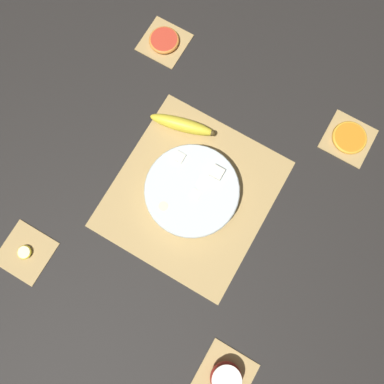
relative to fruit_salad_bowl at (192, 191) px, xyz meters
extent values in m
plane|color=black|center=(0.00, 0.00, -0.04)|extent=(6.00, 6.00, 0.00)
cube|color=tan|center=(0.00, 0.00, -0.03)|extent=(0.43, 0.40, 0.01)
cube|color=brown|center=(-0.14, 0.00, -0.03)|extent=(0.01, 0.39, 0.00)
cube|color=brown|center=(-0.07, 0.00, -0.03)|extent=(0.01, 0.39, 0.00)
cube|color=brown|center=(0.00, 0.00, -0.03)|extent=(0.01, 0.39, 0.00)
cube|color=brown|center=(0.07, 0.00, -0.03)|extent=(0.01, 0.39, 0.00)
cube|color=brown|center=(0.14, 0.00, -0.03)|extent=(0.01, 0.39, 0.00)
cube|color=tan|center=(-0.35, -0.30, -0.03)|extent=(0.13, 0.13, 0.01)
cube|color=brown|center=(-0.35, -0.30, -0.03)|extent=(0.00, 0.12, 0.00)
cube|color=brown|center=(-0.32, -0.30, -0.03)|extent=(0.00, 0.12, 0.00)
cube|color=tan|center=(0.35, -0.30, -0.03)|extent=(0.13, 0.13, 0.01)
cube|color=brown|center=(0.32, -0.30, -0.03)|extent=(0.00, 0.12, 0.00)
cube|color=brown|center=(0.35, -0.30, -0.03)|extent=(0.00, 0.12, 0.00)
cube|color=brown|center=(0.38, -0.30, -0.03)|extent=(0.00, 0.12, 0.00)
cube|color=tan|center=(-0.35, 0.30, -0.03)|extent=(0.13, 0.13, 0.01)
cube|color=brown|center=(-0.39, 0.30, -0.03)|extent=(0.00, 0.12, 0.00)
cube|color=brown|center=(-0.36, 0.30, -0.03)|extent=(0.00, 0.12, 0.00)
cube|color=brown|center=(-0.34, 0.30, -0.03)|extent=(0.00, 0.12, 0.00)
cube|color=brown|center=(-0.31, 0.30, -0.03)|extent=(0.00, 0.12, 0.00)
cube|color=tan|center=(0.35, 0.30, -0.03)|extent=(0.13, 0.13, 0.01)
cube|color=brown|center=(0.32, 0.30, -0.03)|extent=(0.00, 0.12, 0.00)
cube|color=brown|center=(0.35, 0.30, -0.03)|extent=(0.00, 0.12, 0.00)
cube|color=brown|center=(0.38, 0.30, -0.03)|extent=(0.00, 0.12, 0.00)
cylinder|color=silver|center=(0.00, 0.00, 0.00)|extent=(0.24, 0.24, 0.05)
torus|color=silver|center=(0.00, 0.00, 0.01)|extent=(0.25, 0.25, 0.01)
cylinder|color=beige|center=(-0.03, 0.02, 0.00)|extent=(0.03, 0.03, 0.01)
cylinder|color=beige|center=(-0.03, -0.01, 0.00)|extent=(0.03, 0.03, 0.01)
cylinder|color=beige|center=(0.00, 0.05, -0.01)|extent=(0.03, 0.03, 0.01)
cylinder|color=beige|center=(-0.04, -0.05, 0.01)|extent=(0.03, 0.03, 0.01)
cylinder|color=beige|center=(-0.07, 0.04, 0.02)|extent=(0.02, 0.02, 0.01)
cylinder|color=beige|center=(-0.02, 0.08, 0.01)|extent=(0.03, 0.03, 0.01)
cylinder|color=beige|center=(0.03, -0.04, 0.00)|extent=(0.03, 0.03, 0.01)
cylinder|color=beige|center=(0.03, 0.06, 0.01)|extent=(0.03, 0.03, 0.01)
cylinder|color=beige|center=(0.01, 0.08, 0.01)|extent=(0.02, 0.02, 0.01)
cylinder|color=beige|center=(0.04, 0.04, -0.01)|extent=(0.03, 0.03, 0.01)
cube|color=white|center=(-0.07, -0.02, -0.02)|extent=(0.02, 0.02, 0.02)
cube|color=white|center=(0.07, -0.03, 0.02)|extent=(0.03, 0.03, 0.03)
cube|color=white|center=(0.01, -0.07, 0.00)|extent=(0.03, 0.03, 0.03)
cube|color=white|center=(-0.05, 0.06, -0.02)|extent=(0.03, 0.03, 0.03)
cube|color=white|center=(-0.06, -0.07, -0.01)|extent=(0.02, 0.02, 0.02)
cube|color=white|center=(-0.01, -0.01, 0.01)|extent=(0.02, 0.02, 0.02)
cube|color=white|center=(0.03, -0.02, 0.01)|extent=(0.03, 0.03, 0.03)
cube|color=white|center=(-0.07, 0.01, 0.00)|extent=(0.03, 0.03, 0.03)
cube|color=white|center=(0.09, 0.04, 0.00)|extent=(0.03, 0.03, 0.03)
cube|color=white|center=(0.06, 0.07, 0.01)|extent=(0.03, 0.03, 0.03)
cube|color=white|center=(0.08, 0.00, -0.02)|extent=(0.03, 0.03, 0.03)
ellipsoid|color=orange|center=(0.00, 0.01, -0.01)|extent=(0.03, 0.02, 0.01)
ellipsoid|color=red|center=(0.05, -0.06, -0.02)|extent=(0.03, 0.02, 0.01)
ellipsoid|color=red|center=(0.09, 0.01, 0.01)|extent=(0.03, 0.02, 0.01)
ellipsoid|color=orange|center=(0.02, 0.08, -0.02)|extent=(0.03, 0.02, 0.01)
ellipsoid|color=orange|center=(0.02, 0.02, -0.01)|extent=(0.03, 0.02, 0.01)
ellipsoid|color=orange|center=(-0.09, -0.04, 0.00)|extent=(0.03, 0.02, 0.01)
ellipsoid|color=yellow|center=(0.15, 0.12, -0.01)|extent=(0.08, 0.18, 0.04)
sphere|color=#473819|center=(0.17, 0.03, -0.01)|extent=(0.02, 0.02, 0.02)
ellipsoid|color=#B72D23|center=(-0.35, -0.30, -0.01)|extent=(0.08, 0.08, 0.04)
cylinder|color=white|center=(-0.35, -0.30, 0.01)|extent=(0.07, 0.07, 0.00)
cylinder|color=orange|center=(0.35, -0.30, -0.02)|extent=(0.08, 0.08, 0.01)
torus|color=#F4A82D|center=(0.35, -0.30, -0.02)|extent=(0.10, 0.10, 0.01)
cylinder|color=beige|center=(-0.35, 0.30, -0.03)|extent=(0.03, 0.03, 0.01)
torus|color=yellow|center=(-0.35, 0.30, -0.03)|extent=(0.04, 0.04, 0.01)
cylinder|color=red|center=(0.35, 0.30, -0.02)|extent=(0.08, 0.08, 0.01)
torus|color=orange|center=(0.35, 0.30, -0.02)|extent=(0.09, 0.09, 0.01)
camera|label=1|loc=(-0.17, -0.10, 0.95)|focal=35.00mm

